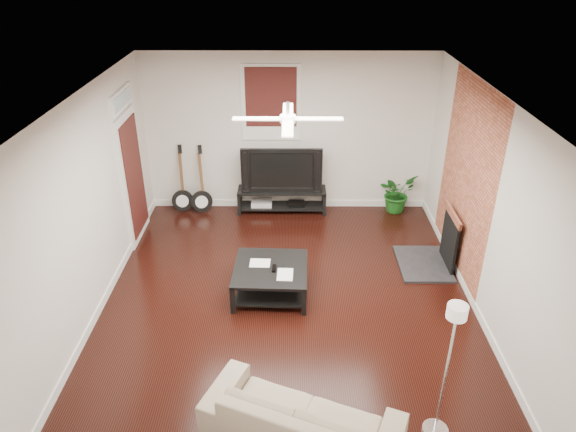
# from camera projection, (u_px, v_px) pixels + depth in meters

# --- Properties ---
(room) EXTENTS (5.01, 6.01, 2.81)m
(room) POSITION_uv_depth(u_px,v_px,m) (288.00, 213.00, 6.50)
(room) COLOR black
(room) RESTS_ON ground
(brick_accent) EXTENTS (0.02, 2.20, 2.80)m
(brick_accent) POSITION_uv_depth(u_px,v_px,m) (466.00, 181.00, 7.38)
(brick_accent) COLOR #9C4E32
(brick_accent) RESTS_ON floor
(fireplace) EXTENTS (0.80, 1.10, 0.92)m
(fireplace) POSITION_uv_depth(u_px,v_px,m) (437.00, 239.00, 7.82)
(fireplace) COLOR black
(fireplace) RESTS_ON floor
(window_back) EXTENTS (1.00, 0.06, 1.30)m
(window_back) POSITION_uv_depth(u_px,v_px,m) (271.00, 103.00, 8.88)
(window_back) COLOR #3C1210
(window_back) RESTS_ON wall_back
(door_left) EXTENTS (0.08, 1.00, 2.50)m
(door_left) POSITION_uv_depth(u_px,v_px,m) (132.00, 165.00, 8.27)
(door_left) COLOR white
(door_left) RESTS_ON wall_left
(tv_stand) EXTENTS (1.57, 0.42, 0.44)m
(tv_stand) POSITION_uv_depth(u_px,v_px,m) (282.00, 200.00, 9.51)
(tv_stand) COLOR black
(tv_stand) RESTS_ON floor
(tv) EXTENTS (1.41, 0.18, 0.81)m
(tv) POSITION_uv_depth(u_px,v_px,m) (282.00, 168.00, 9.24)
(tv) COLOR black
(tv) RESTS_ON tv_stand
(coffee_table) EXTENTS (1.04, 1.04, 0.42)m
(coffee_table) POSITION_uv_depth(u_px,v_px,m) (271.00, 280.00, 7.31)
(coffee_table) COLOR black
(coffee_table) RESTS_ON floor
(sofa) EXTENTS (2.07, 1.43, 0.56)m
(sofa) POSITION_uv_depth(u_px,v_px,m) (302.00, 418.00, 5.11)
(sofa) COLOR tan
(sofa) RESTS_ON floor
(floor_lamp) EXTENTS (0.34, 0.34, 1.57)m
(floor_lamp) POSITION_uv_depth(u_px,v_px,m) (446.00, 372.00, 4.96)
(floor_lamp) COLOR silver
(floor_lamp) RESTS_ON floor
(potted_plant) EXTENTS (0.84, 0.82, 0.71)m
(potted_plant) POSITION_uv_depth(u_px,v_px,m) (397.00, 193.00, 9.48)
(potted_plant) COLOR #185518
(potted_plant) RESTS_ON floor
(guitar_left) EXTENTS (0.42, 0.32, 1.24)m
(guitar_left) POSITION_uv_depth(u_px,v_px,m) (181.00, 180.00, 9.31)
(guitar_left) COLOR black
(guitar_left) RESTS_ON floor
(guitar_right) EXTENTS (0.44, 0.36, 1.24)m
(guitar_right) POSITION_uv_depth(u_px,v_px,m) (200.00, 181.00, 9.28)
(guitar_right) COLOR black
(guitar_right) RESTS_ON floor
(ceiling_fan) EXTENTS (1.24, 1.24, 0.32)m
(ceiling_fan) POSITION_uv_depth(u_px,v_px,m) (288.00, 119.00, 5.95)
(ceiling_fan) COLOR white
(ceiling_fan) RESTS_ON ceiling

